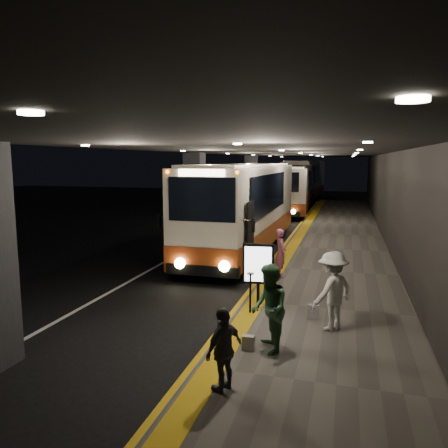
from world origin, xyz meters
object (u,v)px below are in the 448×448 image
Objects in this scene: passenger_waiting_white at (333,291)px; stanchion_post at (250,293)px; bag_polka at (313,312)px; info_sign at (258,265)px; coach_main at (245,211)px; passenger_waiting_grey at (224,349)px; passenger_boarding at (281,253)px; coach_third at (305,182)px; bag_plain at (248,343)px; coach_second at (293,191)px; passenger_waiting_green at (269,308)px.

passenger_waiting_white reaches higher than stanchion_post.
bag_polka is 1.81m from info_sign.
stanchion_post is at bearing -75.13° from coach_main.
passenger_waiting_grey is 4.28m from info_sign.
coach_third is at bearing -16.93° from passenger_boarding.
passenger_waiting_white reaches higher than bag_plain.
bag_polka is at bearing -103.43° from passenger_waiting_white.
coach_second is 27.71m from passenger_waiting_grey.
passenger_waiting_grey is (-0.47, -1.73, -0.18)m from passenger_waiting_green.
passenger_waiting_green is 1.05× the size of info_sign.
info_sign is at bearing 97.05° from bag_plain.
coach_second is 0.90× the size of coach_third.
passenger_waiting_green reaches higher than passenger_boarding.
bag_polka is at bearing -65.24° from coach_main.
passenger_waiting_white is 1.26× the size of passenger_waiting_grey.
passenger_waiting_white is 5.88× the size of bag_plain.
coach_second is at bearing -150.90° from passenger_waiting_grey.
coach_third is at bearing -135.56° from passenger_waiting_white.
info_sign is at bearing 176.38° from passenger_waiting_green.
passenger_waiting_green is at bearing -108.93° from bag_polka.
info_sign is at bearing -73.63° from coach_main.
coach_second reaches higher than passenger_boarding.
coach_main reaches higher than bag_plain.
passenger_waiting_white is 2.43m from bag_plain.
passenger_waiting_green is (2.76, -36.54, -0.81)m from coach_third.
passenger_waiting_green is at bearing -79.02° from info_sign.
passenger_waiting_grey is 4.10m from bag_polka.
coach_main is at bearing 100.44° from info_sign.
coach_main is 9.79m from passenger_waiting_white.
coach_third is 40.07× the size of bag_plain.
coach_main reaches higher than info_sign.
passenger_boarding is at bearing 110.15° from bag_polka.
coach_third is 6.88× the size of passenger_waiting_green.
info_sign is (-0.32, 2.60, 1.02)m from bag_plain.
bag_plain is at bearing -157.32° from passenger_waiting_grey.
coach_main is 0.97× the size of coach_third.
bag_plain is (2.35, -36.61, -1.57)m from coach_third.
coach_second is at bearing -15.19° from passenger_boarding.
stanchion_post is at bearing 101.40° from bag_plain.
bag_plain is 2.81m from info_sign.
passenger_boarding reaches higher than bag_polka.
stanchion_post is (-1.59, -0.04, 0.34)m from bag_polka.
passenger_boarding is 4.54× the size of bag_polka.
coach_main is 12.43m from passenger_waiting_grey.
passenger_waiting_green is (2.64, -25.89, -0.62)m from coach_second.
passenger_waiting_grey is 0.84× the size of info_sign.
passenger_waiting_grey is at bearing -91.92° from bag_plain.
info_sign reaches higher than passenger_waiting_grey.
bag_polka is at bearing 62.77° from bag_plain.
bag_polka is (3.50, -34.38, -1.55)m from coach_third.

